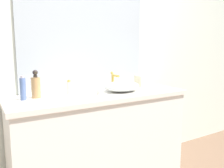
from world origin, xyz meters
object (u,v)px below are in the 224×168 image
Objects in this scene: perfume_bottle at (23,89)px; sink_basin at (122,86)px; candle_jar at (100,92)px; soap_dispenser at (36,86)px; lotion_bottle at (69,88)px; tissue_box at (143,80)px.

sink_basin is at bearing -5.04° from perfume_bottle.
candle_jar is at bearing -174.60° from sink_basin.
perfume_bottle is (-0.11, -0.03, -0.01)m from soap_dispenser.
sink_basin is 7.30× the size of candle_jar.
lotion_bottle is 0.66× the size of perfume_bottle.
tissue_box reaches higher than sink_basin.
lotion_bottle is (-0.48, 0.13, 0.01)m from sink_basin.
perfume_bottle is 1.22× the size of tissue_box.
perfume_bottle reaches higher than tissue_box.
soap_dispenser is 0.54m from candle_jar.
lotion_bottle is 0.40m from perfume_bottle.
tissue_box is (0.83, 0.00, 0.01)m from lotion_bottle.
perfume_bottle is at bearing 170.77° from candle_jar.
lotion_bottle is at bearing 7.16° from perfume_bottle.
tissue_box reaches higher than candle_jar.
lotion_bottle is at bearing 165.21° from sink_basin.
soap_dispenser is 0.11m from perfume_bottle.
lotion_bottle is 0.83m from tissue_box.
soap_dispenser is 4.76× the size of candle_jar.
candle_jar is (-0.60, -0.15, -0.05)m from tissue_box.
sink_basin is at bearing -14.79° from lotion_bottle.
soap_dispenser reaches higher than candle_jar.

